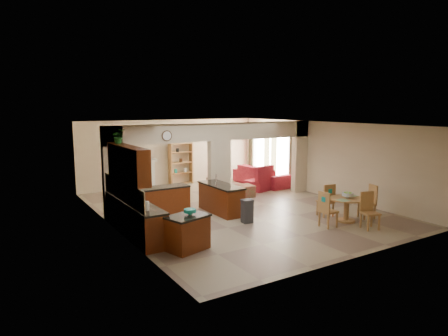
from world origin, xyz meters
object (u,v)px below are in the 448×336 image
kitchen_island (187,232)px  sofa (262,175)px  dining_table (347,206)px  armchair (218,185)px

kitchen_island → sofa: (6.31, 5.47, -0.02)m
dining_table → sofa: sofa is taller
sofa → kitchen_island: bearing=126.5°
kitchen_island → dining_table: kitchen_island is taller
kitchen_island → armchair: 6.22m
dining_table → sofa: bearing=77.5°
dining_table → armchair: 5.43m
kitchen_island → armchair: kitchen_island is taller
kitchen_island → dining_table: 5.04m
kitchen_island → dining_table: bearing=-20.2°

